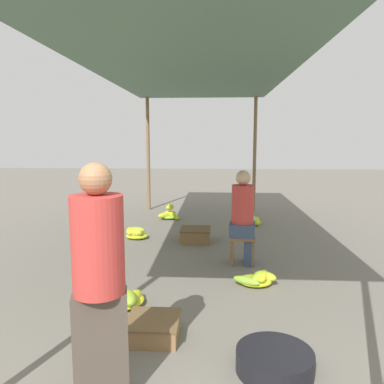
{
  "coord_description": "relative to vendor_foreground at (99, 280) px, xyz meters",
  "views": [
    {
      "loc": [
        0.33,
        -1.56,
        1.71
      ],
      "look_at": [
        0.0,
        3.86,
        0.94
      ],
      "focal_mm": 35.0,
      "sensor_mm": 36.0,
      "label": 1
    }
  ],
  "objects": [
    {
      "name": "canopy_tarp",
      "position": [
        0.41,
        3.14,
        1.89
      ],
      "size": [
        2.94,
        7.47,
        0.04
      ],
      "primitive_type": "cube",
      "color": "#567A60",
      "rests_on": "canopy_post_front_left"
    },
    {
      "name": "crate_near",
      "position": [
        0.22,
        0.76,
        -0.73
      ],
      "size": [
        0.45,
        0.45,
        0.17
      ],
      "color": "olive",
      "rests_on": "ground"
    },
    {
      "name": "banana_pile_left_1",
      "position": [
        -0.64,
        3.97,
        -0.72
      ],
      "size": [
        0.42,
        0.39,
        0.21
      ],
      "color": "#CBD528",
      "rests_on": "ground"
    },
    {
      "name": "canopy_post_back_left",
      "position": [
        -0.86,
        6.67,
        0.53
      ],
      "size": [
        0.08,
        0.08,
        2.69
      ],
      "primitive_type": "cylinder",
      "color": "olive",
      "rests_on": "ground"
    },
    {
      "name": "banana_pile_left_2",
      "position": [
        -0.23,
        5.59,
        -0.71
      ],
      "size": [
        0.53,
        0.41,
        0.33
      ],
      "color": "#77B437",
      "rests_on": "ground"
    },
    {
      "name": "vendor_foreground",
      "position": [
        0.0,
        0.0,
        0.0
      ],
      "size": [
        0.4,
        0.4,
        1.57
      ],
      "color": "#4C4238",
      "rests_on": "ground"
    },
    {
      "name": "banana_pile_right_0",
      "position": [
        1.26,
        2.0,
        -0.74
      ],
      "size": [
        0.56,
        0.47,
        0.18
      ],
      "color": "yellow",
      "rests_on": "ground"
    },
    {
      "name": "vendor_seated",
      "position": [
        1.14,
        2.77,
        -0.14
      ],
      "size": [
        0.38,
        0.38,
        1.3
      ],
      "color": "#384766",
      "rests_on": "ground"
    },
    {
      "name": "banana_pile_right_1",
      "position": [
        1.47,
        5.17,
        -0.75
      ],
      "size": [
        0.5,
        0.51,
        0.14
      ],
      "color": "#77B437",
      "rests_on": "ground"
    },
    {
      "name": "banana_pile_left_0",
      "position": [
        -0.26,
        1.35,
        -0.74
      ],
      "size": [
        0.59,
        0.62,
        0.24
      ],
      "color": "yellow",
      "rests_on": "ground"
    },
    {
      "name": "basin_black",
      "position": [
        1.19,
        0.34,
        -0.74
      ],
      "size": [
        0.57,
        0.57,
        0.16
      ],
      "color": "black",
      "rests_on": "ground"
    },
    {
      "name": "stool",
      "position": [
        1.12,
        2.77,
        -0.5
      ],
      "size": [
        0.34,
        0.34,
        0.4
      ],
      "color": "brown",
      "rests_on": "ground"
    },
    {
      "name": "crate_mid",
      "position": [
        0.42,
        3.88,
        -0.71
      ],
      "size": [
        0.51,
        0.51,
        0.22
      ],
      "color": "brown",
      "rests_on": "ground"
    },
    {
      "name": "canopy_post_back_right",
      "position": [
        1.68,
        6.67,
        0.53
      ],
      "size": [
        0.08,
        0.08,
        2.69
      ],
      "primitive_type": "cylinder",
      "color": "olive",
      "rests_on": "ground"
    }
  ]
}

